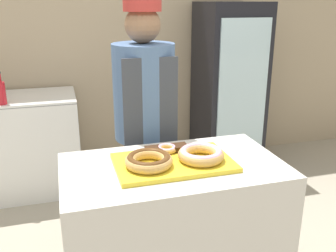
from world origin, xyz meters
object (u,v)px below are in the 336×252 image
donut_chocolate_glaze (149,160)px  brownie_back_left (153,150)px  donut_light_glaze (201,154)px  donut_mini_center (167,148)px  brownie_back_right (180,147)px  bottle_red (1,92)px  serving_tray (173,162)px  chest_freezer (27,144)px  baker_person (145,127)px  beverage_fridge (229,89)px

donut_chocolate_glaze → brownie_back_left: (0.06, 0.16, -0.02)m
donut_light_glaze → donut_mini_center: donut_light_glaze is taller
brownie_back_right → bottle_red: 1.76m
donut_light_glaze → donut_mini_center: 0.21m
brownie_back_right → bottle_red: (-1.07, 1.39, 0.07)m
donut_mini_center → brownie_back_right: donut_mini_center is taller
brownie_back_right → serving_tray: bearing=-121.2°
donut_light_glaze → chest_freezer: (-1.01, 1.78, -0.50)m
donut_light_glaze → baker_person: 0.68m
donut_mini_center → chest_freezer: (-0.87, 1.63, -0.49)m
serving_tray → chest_freezer: serving_tray is taller
donut_light_glaze → bottle_red: size_ratio=0.90×
serving_tray → beverage_fridge: beverage_fridge is taller
brownie_back_right → beverage_fridge: (1.05, 1.62, -0.09)m
baker_person → chest_freezer: (-0.86, 1.12, -0.45)m
donut_chocolate_glaze → brownie_back_left: size_ratio=2.95×
baker_person → chest_freezer: baker_person is taller
donut_mini_center → donut_chocolate_glaze: bearing=-131.3°
serving_tray → beverage_fridge: size_ratio=0.35×
beverage_fridge → brownie_back_left: bearing=-126.6°
serving_tray → chest_freezer: bearing=116.5°
donut_mini_center → baker_person: bearing=90.8°
beverage_fridge → chest_freezer: bearing=179.8°
baker_person → bottle_red: baker_person is taller
serving_tray → beverage_fridge: 2.08m
brownie_back_left → chest_freezer: 1.88m
serving_tray → brownie_back_right: brownie_back_right is taller
brownie_back_left → brownie_back_right: bearing=0.0°
chest_freezer → donut_light_glaze: bearing=-60.5°
brownie_back_right → donut_light_glaze: bearing=-68.1°
donut_light_glaze → bottle_red: bottle_red is taller
serving_tray → bottle_red: bottle_red is taller
baker_person → bottle_red: bearing=138.2°
baker_person → beverage_fridge: baker_person is taller
bottle_red → chest_freezer: bearing=61.8°
donut_mini_center → bottle_red: bottle_red is taller
beverage_fridge → brownie_back_right: bearing=-123.1°
baker_person → donut_chocolate_glaze: bearing=-101.2°
brownie_back_left → donut_chocolate_glaze: bearing=-111.9°
serving_tray → donut_light_glaze: size_ratio=2.51×
chest_freezer → bottle_red: bottle_red is taller
donut_chocolate_glaze → brownie_back_left: 0.17m
serving_tray → bottle_red: (-1.00, 1.51, 0.10)m
donut_chocolate_glaze → chest_freezer: (-0.73, 1.78, -0.50)m
donut_light_glaze → chest_freezer: size_ratio=0.26×
donut_mini_center → brownie_back_left: bearing=180.0°
chest_freezer → bottle_red: size_ratio=3.44×
brownie_back_right → chest_freezer: brownie_back_right is taller
donut_chocolate_glaze → brownie_back_right: 0.27m
donut_light_glaze → brownie_back_right: size_ratio=2.95×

